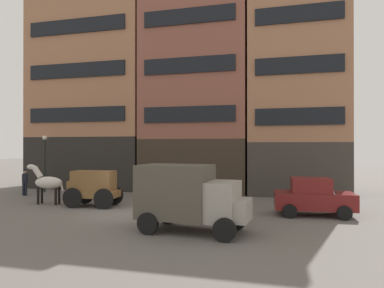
# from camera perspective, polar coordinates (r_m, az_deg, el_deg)

# --- Properties ---
(ground_plane) EXTENTS (120.00, 120.00, 0.00)m
(ground_plane) POSITION_cam_1_polar(r_m,az_deg,el_deg) (17.87, -11.62, -11.19)
(ground_plane) COLOR #605B56
(building_far_left) EXTENTS (10.06, 6.58, 18.00)m
(building_far_left) POSITION_cam_1_polar(r_m,az_deg,el_deg) (30.65, -15.41, 10.38)
(building_far_left) COLOR black
(building_far_left) RESTS_ON ground_plane
(building_center_left) EXTENTS (8.27, 6.58, 18.00)m
(building_center_left) POSITION_cam_1_polar(r_m,az_deg,el_deg) (27.43, 1.12, 11.64)
(building_center_left) COLOR #33281E
(building_center_left) RESTS_ON ground_plane
(building_center_right) EXTENTS (7.04, 6.58, 17.28)m
(building_center_right) POSITION_cam_1_polar(r_m,az_deg,el_deg) (26.66, 16.88, 11.21)
(building_center_right) COLOR #38332D
(building_center_right) RESTS_ON ground_plane
(cargo_wagon) EXTENTS (3.01, 1.72, 1.98)m
(cargo_wagon) POSITION_cam_1_polar(r_m,az_deg,el_deg) (20.10, -16.07, -6.66)
(cargo_wagon) COLOR brown
(cargo_wagon) RESTS_ON ground_plane
(draft_horse) EXTENTS (2.35, 0.73, 2.30)m
(draft_horse) POSITION_cam_1_polar(r_m,az_deg,el_deg) (21.73, -22.82, -5.84)
(draft_horse) COLOR beige
(draft_horse) RESTS_ON ground_plane
(delivery_truck_near) EXTENTS (4.49, 2.47, 2.62)m
(delivery_truck_near) POSITION_cam_1_polar(r_m,az_deg,el_deg) (13.72, -0.44, -8.51)
(delivery_truck_near) COLOR gray
(delivery_truck_near) RESTS_ON ground_plane
(sedan_dark) EXTENTS (3.80, 2.06, 1.83)m
(sedan_dark) POSITION_cam_1_polar(r_m,az_deg,el_deg) (17.85, 19.38, -8.22)
(sedan_dark) COLOR maroon
(sedan_dark) RESTS_ON ground_plane
(pedestrian_officer) EXTENTS (0.49, 0.49, 1.79)m
(pedestrian_officer) POSITION_cam_1_polar(r_m,az_deg,el_deg) (26.10, -25.91, -5.53)
(pedestrian_officer) COLOR black
(pedestrian_officer) RESTS_ON ground_plane
(streetlamp_curbside) EXTENTS (0.32, 0.32, 4.12)m
(streetlamp_curbside) POSITION_cam_1_polar(r_m,az_deg,el_deg) (27.33, -23.17, -1.74)
(streetlamp_curbside) COLOR black
(streetlamp_curbside) RESTS_ON ground_plane
(fire_hydrant_curbside) EXTENTS (0.24, 0.24, 0.83)m
(fire_hydrant_curbside) POSITION_cam_1_polar(r_m,az_deg,el_deg) (25.94, -19.08, -6.80)
(fire_hydrant_curbside) COLOR maroon
(fire_hydrant_curbside) RESTS_ON ground_plane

